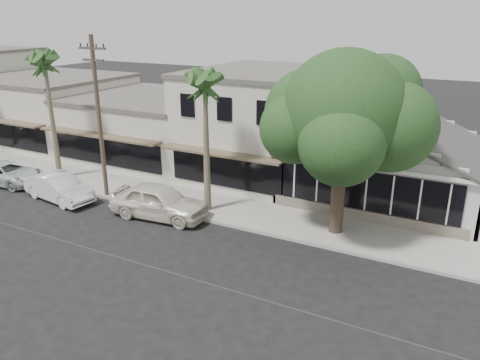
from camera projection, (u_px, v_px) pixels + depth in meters
The scene contains 13 objects.
ground at pixel (187, 277), 18.72m from camera, with size 140.00×140.00×0.00m, color black.
sidewalk_north at pixel (138, 190), 27.83m from camera, with size 90.00×3.50×0.15m, color #9E9991.
corner_shop at pixel (385, 154), 26.08m from camera, with size 10.40×8.60×5.10m.
row_building_near at pixel (263, 124), 30.23m from camera, with size 8.00×10.00×6.50m, color silver.
row_building_midnear at pixel (152, 127), 34.54m from camera, with size 10.00×10.00×4.20m, color beige.
row_building_midfar at pixel (51, 109), 39.00m from camera, with size 11.00×10.00×5.00m, color silver.
utility_pole at pixel (99, 115), 25.40m from camera, with size 1.80×0.24×9.00m.
car_0 at pixel (159, 201), 24.02m from camera, with size 2.09×5.19×1.77m, color silver.
car_1 at pixel (59, 188), 26.29m from camera, with size 1.59×4.57×1.50m, color white.
car_2 at pixel (8, 173), 28.94m from camera, with size 2.23×4.85×1.35m, color silver.
shade_tree at pixel (344, 115), 20.81m from camera, with size 7.82×7.07×8.68m.
palm_east at pixel (205, 84), 22.73m from camera, with size 3.38×3.38×7.92m.
palm_mid at pixel (45, 64), 27.54m from camera, with size 3.02×3.02×8.38m.
Camera 1 is at (9.46, -13.50, 9.93)m, focal length 35.00 mm.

